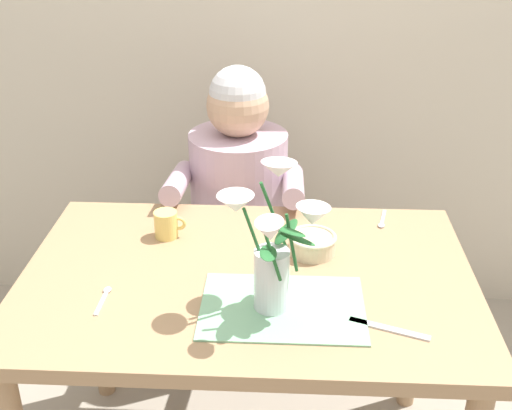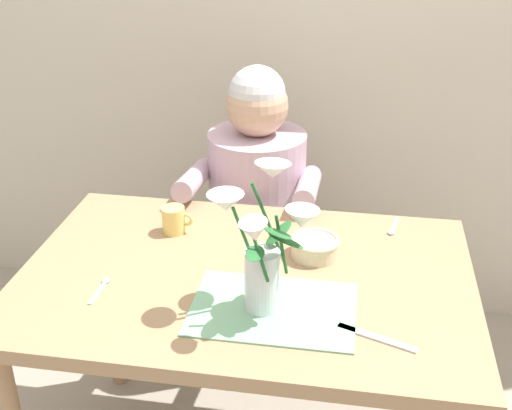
{
  "view_description": "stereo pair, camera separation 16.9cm",
  "coord_description": "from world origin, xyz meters",
  "px_view_note": "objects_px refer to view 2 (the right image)",
  "views": [
    {
      "loc": [
        0.1,
        -1.46,
        1.68
      ],
      "look_at": [
        0.02,
        0.05,
        0.92
      ],
      "focal_mm": 45.94,
      "sensor_mm": 36.0,
      "label": 1
    },
    {
      "loc": [
        0.27,
        -1.44,
        1.68
      ],
      "look_at": [
        0.02,
        0.05,
        0.92
      ],
      "focal_mm": 45.94,
      "sensor_mm": 36.0,
      "label": 2
    }
  ],
  "objects_px": {
    "seated_person": "(257,222)",
    "tea_cup": "(174,220)",
    "dinner_knife": "(377,338)",
    "ceramic_bowl": "(315,246)",
    "flower_vase": "(263,245)"
  },
  "relations": [
    {
      "from": "seated_person",
      "to": "tea_cup",
      "type": "relative_size",
      "value": 12.2
    },
    {
      "from": "seated_person",
      "to": "dinner_knife",
      "type": "relative_size",
      "value": 5.97
    },
    {
      "from": "dinner_knife",
      "to": "tea_cup",
      "type": "relative_size",
      "value": 2.04
    },
    {
      "from": "seated_person",
      "to": "tea_cup",
      "type": "xyz_separation_m",
      "value": [
        -0.18,
        -0.43,
        0.22
      ]
    },
    {
      "from": "ceramic_bowl",
      "to": "tea_cup",
      "type": "distance_m",
      "value": 0.43
    },
    {
      "from": "flower_vase",
      "to": "tea_cup",
      "type": "xyz_separation_m",
      "value": [
        -0.32,
        0.34,
        -0.14
      ]
    },
    {
      "from": "seated_person",
      "to": "ceramic_bowl",
      "type": "height_order",
      "value": "seated_person"
    },
    {
      "from": "flower_vase",
      "to": "ceramic_bowl",
      "type": "distance_m",
      "value": 0.33
    },
    {
      "from": "flower_vase",
      "to": "tea_cup",
      "type": "bearing_deg",
      "value": 132.82
    },
    {
      "from": "ceramic_bowl",
      "to": "tea_cup",
      "type": "height_order",
      "value": "tea_cup"
    },
    {
      "from": "seated_person",
      "to": "dinner_knife",
      "type": "bearing_deg",
      "value": -61.48
    },
    {
      "from": "flower_vase",
      "to": "dinner_knife",
      "type": "distance_m",
      "value": 0.33
    },
    {
      "from": "ceramic_bowl",
      "to": "tea_cup",
      "type": "bearing_deg",
      "value": 170.51
    },
    {
      "from": "flower_vase",
      "to": "tea_cup",
      "type": "relative_size",
      "value": 3.85
    },
    {
      "from": "seated_person",
      "to": "ceramic_bowl",
      "type": "bearing_deg",
      "value": -61.69
    }
  ]
}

